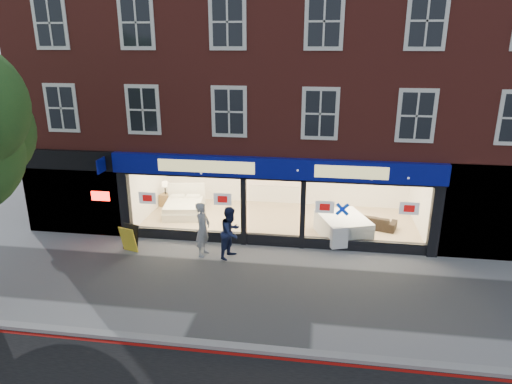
% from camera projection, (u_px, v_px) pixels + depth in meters
% --- Properties ---
extents(ground, '(120.00, 120.00, 0.00)m').
position_uv_depth(ground, '(261.00, 288.00, 13.64)').
color(ground, gray).
rests_on(ground, ground).
extents(kerb_line, '(60.00, 0.10, 0.01)m').
position_uv_depth(kerb_line, '(243.00, 355.00, 10.73)').
color(kerb_line, '#8C0A07').
rests_on(kerb_line, ground).
extents(kerb_stone, '(60.00, 0.25, 0.12)m').
position_uv_depth(kerb_stone, '(244.00, 348.00, 10.90)').
color(kerb_stone, gray).
rests_on(kerb_stone, ground).
extents(showroom_floor, '(11.00, 4.50, 0.10)m').
position_uv_depth(showroom_floor, '(279.00, 221.00, 18.56)').
color(showroom_floor, tan).
rests_on(showroom_floor, ground).
extents(building, '(19.00, 8.26, 10.30)m').
position_uv_depth(building, '(285.00, 51.00, 18.05)').
color(building, maroon).
rests_on(building, ground).
extents(display_bed, '(1.84, 2.13, 1.08)m').
position_uv_depth(display_bed, '(184.00, 206.00, 19.20)').
color(display_bed, white).
rests_on(display_bed, showroom_floor).
extents(bedside_table, '(0.56, 0.56, 0.55)m').
position_uv_depth(bedside_table, '(166.00, 200.00, 20.09)').
color(bedside_table, brown).
rests_on(bedside_table, showroom_floor).
extents(mattress_stack, '(2.19, 2.43, 0.79)m').
position_uv_depth(mattress_stack, '(343.00, 227.00, 16.89)').
color(mattress_stack, white).
rests_on(mattress_stack, showroom_floor).
extents(sofa, '(1.90, 1.21, 0.52)m').
position_uv_depth(sofa, '(373.00, 221.00, 17.78)').
color(sofa, black).
rests_on(sofa, showroom_floor).
extents(a_board, '(0.71, 0.55, 0.95)m').
position_uv_depth(a_board, '(130.00, 238.00, 15.93)').
color(a_board, gold).
rests_on(a_board, ground).
extents(pedestrian_grey, '(0.57, 0.76, 1.90)m').
position_uv_depth(pedestrian_grey, '(203.00, 229.00, 15.50)').
color(pedestrian_grey, '#9C9EA3').
rests_on(pedestrian_grey, ground).
extents(pedestrian_blue, '(0.97, 1.07, 1.81)m').
position_uv_depth(pedestrian_blue, '(231.00, 232.00, 15.36)').
color(pedestrian_blue, '#192246').
rests_on(pedestrian_blue, ground).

